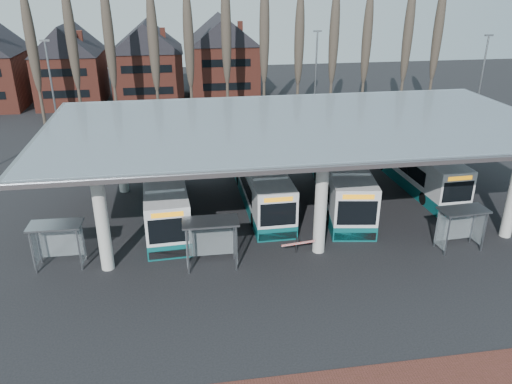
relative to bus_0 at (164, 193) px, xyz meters
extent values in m
plane|color=black|center=(8.88, -8.91, -1.56)|extent=(140.00, 140.00, 0.00)
cylinder|color=silver|center=(-3.12, -6.41, 1.44)|extent=(0.70, 0.70, 6.00)
cylinder|color=silver|center=(-3.12, 4.59, 1.44)|extent=(0.70, 0.70, 6.00)
cylinder|color=silver|center=(8.88, -6.41, 1.44)|extent=(0.70, 0.70, 6.00)
cylinder|color=silver|center=(8.88, 4.59, 1.44)|extent=(0.70, 0.70, 6.00)
cylinder|color=silver|center=(20.88, 4.59, 1.44)|extent=(0.70, 0.70, 6.00)
cube|color=gray|center=(8.88, -0.91, 4.69)|extent=(32.00, 16.00, 0.12)
cube|color=silver|center=(8.88, -0.91, 4.76)|extent=(31.50, 15.50, 0.04)
cone|color=#473D33|center=(-13.12, 24.09, 5.69)|extent=(0.36, 0.36, 14.50)
ellipsoid|color=#473D33|center=(-13.12, 24.09, 7.43)|extent=(1.10, 1.10, 11.02)
cone|color=#473D33|center=(-9.12, 24.09, 5.69)|extent=(0.36, 0.36, 14.50)
ellipsoid|color=#473D33|center=(-9.12, 24.09, 7.43)|extent=(1.10, 1.10, 11.02)
cone|color=#473D33|center=(-5.12, 24.09, 5.69)|extent=(0.36, 0.36, 14.50)
ellipsoid|color=#473D33|center=(-5.12, 24.09, 7.43)|extent=(1.10, 1.10, 11.02)
cone|color=#473D33|center=(-1.12, 24.09, 5.69)|extent=(0.36, 0.36, 14.50)
ellipsoid|color=#473D33|center=(-1.12, 24.09, 7.43)|extent=(1.10, 1.10, 11.02)
cone|color=#473D33|center=(2.88, 24.09, 5.69)|extent=(0.36, 0.36, 14.50)
ellipsoid|color=#473D33|center=(2.88, 24.09, 7.43)|extent=(1.10, 1.10, 11.02)
cone|color=#473D33|center=(6.88, 24.09, 5.69)|extent=(0.36, 0.36, 14.50)
ellipsoid|color=#473D33|center=(6.88, 24.09, 7.43)|extent=(1.10, 1.10, 11.02)
cone|color=#473D33|center=(10.88, 24.09, 5.69)|extent=(0.36, 0.36, 14.50)
ellipsoid|color=#473D33|center=(10.88, 24.09, 7.43)|extent=(1.10, 1.10, 11.02)
cone|color=#473D33|center=(14.88, 24.09, 5.69)|extent=(0.36, 0.36, 14.50)
ellipsoid|color=#473D33|center=(14.88, 24.09, 7.43)|extent=(1.10, 1.10, 11.02)
cone|color=#473D33|center=(18.88, 24.09, 5.69)|extent=(0.36, 0.36, 14.50)
ellipsoid|color=#473D33|center=(18.88, 24.09, 7.43)|extent=(1.10, 1.10, 11.02)
cone|color=#473D33|center=(22.88, 24.09, 5.69)|extent=(0.36, 0.36, 14.50)
ellipsoid|color=#473D33|center=(22.88, 24.09, 7.43)|extent=(1.10, 1.10, 11.02)
cone|color=#473D33|center=(26.88, 24.09, 5.69)|extent=(0.36, 0.36, 14.50)
ellipsoid|color=#473D33|center=(26.88, 24.09, 7.43)|extent=(1.10, 1.10, 11.02)
cone|color=#473D33|center=(30.88, 24.09, 5.69)|extent=(0.36, 0.36, 14.50)
ellipsoid|color=#473D33|center=(30.88, 24.09, 7.43)|extent=(1.10, 1.10, 11.02)
cube|color=brown|center=(-11.62, 35.09, 1.94)|extent=(8.00, 10.00, 7.00)
pyramid|color=black|center=(-11.62, 35.09, 8.94)|extent=(8.30, 10.30, 3.50)
cube|color=brown|center=(-2.12, 35.09, 1.94)|extent=(8.00, 10.00, 7.00)
pyramid|color=black|center=(-2.12, 35.09, 8.94)|extent=(8.30, 10.30, 3.50)
cube|color=brown|center=(7.38, 35.09, 1.94)|extent=(8.00, 10.00, 7.00)
pyramid|color=black|center=(7.38, 35.09, 8.94)|extent=(8.30, 10.30, 3.50)
cylinder|color=slate|center=(-9.12, 13.09, 3.44)|extent=(0.16, 0.16, 10.00)
cube|color=slate|center=(-9.12, 13.09, 8.54)|extent=(0.80, 0.15, 0.15)
cylinder|color=slate|center=(14.88, 17.09, 3.44)|extent=(0.16, 0.16, 10.00)
cube|color=slate|center=(14.88, 17.09, 8.54)|extent=(0.80, 0.15, 0.15)
cylinder|color=slate|center=(28.88, 11.09, 3.44)|extent=(0.16, 0.16, 10.00)
cube|color=slate|center=(28.88, 11.09, 8.54)|extent=(0.80, 0.15, 0.15)
cube|color=white|center=(0.00, -0.08, 0.22)|extent=(3.13, 12.04, 2.78)
cube|color=#0B5153|center=(0.00, -0.08, -1.12)|extent=(3.15, 12.06, 0.89)
cube|color=white|center=(0.00, -0.08, 1.67)|extent=(2.63, 7.26, 0.18)
cube|color=black|center=(-0.02, 0.42, 0.32)|extent=(3.00, 8.71, 1.09)
cube|color=black|center=(0.30, -6.01, 0.27)|extent=(2.23, 0.17, 1.49)
cube|color=black|center=(-0.29, 5.86, 0.32)|extent=(2.15, 0.17, 1.19)
cube|color=orange|center=(0.30, -6.01, 1.27)|extent=(1.77, 0.14, 0.30)
cube|color=black|center=(0.30, -6.00, -1.22)|extent=(2.41, 0.20, 0.50)
cylinder|color=black|center=(-0.95, -3.91, -1.09)|extent=(0.33, 0.97, 0.95)
cylinder|color=black|center=(1.34, -3.79, -1.09)|extent=(0.33, 0.97, 0.95)
cylinder|color=black|center=(-1.32, 3.34, -1.09)|extent=(0.33, 0.97, 0.95)
cylinder|color=black|center=(0.98, 3.45, -1.09)|extent=(0.33, 0.97, 0.95)
cube|color=white|center=(6.71, 0.97, 0.19)|extent=(2.58, 11.73, 2.73)
cube|color=#0B5153|center=(6.71, 0.97, -1.13)|extent=(2.60, 11.75, 0.88)
cube|color=white|center=(6.71, 0.97, 1.61)|extent=(2.30, 7.04, 0.18)
cube|color=black|center=(6.70, 1.45, 0.29)|extent=(2.60, 8.45, 1.07)
cube|color=black|center=(6.75, -4.87, 0.24)|extent=(2.19, 0.08, 1.46)
cube|color=black|center=(6.66, 6.80, 0.29)|extent=(2.11, 0.08, 1.17)
cube|color=orange|center=(6.75, -4.87, 1.22)|extent=(1.74, 0.06, 0.29)
cube|color=black|center=(6.75, -4.86, -1.22)|extent=(2.36, 0.10, 0.49)
cylinder|color=black|center=(5.61, -2.75, -1.10)|extent=(0.28, 0.94, 0.94)
cylinder|color=black|center=(7.86, -2.73, -1.10)|extent=(0.28, 0.94, 0.94)
cylinder|color=black|center=(5.55, 4.37, -1.10)|extent=(0.28, 0.94, 0.94)
cylinder|color=black|center=(7.80, 4.39, -1.10)|extent=(0.28, 0.94, 0.94)
cube|color=white|center=(12.35, 0.51, 0.32)|extent=(4.61, 12.85, 2.94)
cube|color=#0B5153|center=(12.35, 0.51, -1.09)|extent=(4.64, 12.88, 0.94)
cube|color=white|center=(12.35, 0.51, 1.85)|extent=(3.56, 7.84, 0.19)
cube|color=black|center=(12.43, 1.03, 0.43)|extent=(4.10, 9.38, 1.15)
cube|color=black|center=(11.37, -5.69, 0.38)|extent=(2.34, 0.43, 1.57)
cube|color=black|center=(13.33, 6.70, 0.43)|extent=(2.26, 0.42, 1.26)
cube|color=orange|center=(11.37, -5.69, 1.43)|extent=(1.86, 0.34, 0.31)
cube|color=black|center=(11.37, -5.68, -1.20)|extent=(2.52, 0.48, 0.52)
cylinder|color=black|center=(10.53, -3.24, -1.06)|extent=(0.45, 1.04, 1.01)
cylinder|color=black|center=(12.92, -3.62, -1.06)|extent=(0.45, 1.04, 1.01)
cylinder|color=black|center=(11.73, 4.32, -1.06)|extent=(0.45, 1.04, 1.01)
cylinder|color=black|center=(14.12, 3.94, -1.06)|extent=(0.45, 1.04, 1.01)
cube|color=white|center=(19.02, 2.43, 0.17)|extent=(2.77, 11.63, 2.70)
cube|color=#0B5153|center=(19.02, 2.43, -1.13)|extent=(2.78, 11.64, 0.87)
cube|color=white|center=(19.02, 2.43, 1.57)|extent=(2.40, 6.99, 0.17)
cube|color=black|center=(19.01, 2.91, 0.27)|extent=(2.72, 8.39, 1.06)
cube|color=black|center=(19.17, -3.33, 0.22)|extent=(2.16, 0.12, 1.45)
cube|color=black|center=(18.86, 8.19, 0.27)|extent=(2.09, 0.11, 1.16)
cube|color=orange|center=(19.17, -3.33, 1.18)|extent=(1.72, 0.09, 0.29)
cube|color=black|center=(19.17, -3.32, -1.23)|extent=(2.34, 0.14, 0.48)
cylinder|color=black|center=(18.00, -1.26, -1.10)|extent=(0.29, 0.93, 0.93)
cylinder|color=black|center=(20.23, -1.20, -1.10)|extent=(0.29, 0.93, 0.93)
cylinder|color=black|center=(17.82, 5.77, -1.10)|extent=(0.29, 0.93, 0.93)
cylinder|color=black|center=(20.04, 5.83, -1.10)|extent=(0.29, 0.93, 0.93)
cube|color=gray|center=(-6.92, -6.30, -0.31)|extent=(0.08, 0.08, 2.51)
cube|color=gray|center=(-4.51, -6.38, -0.31)|extent=(0.08, 0.08, 2.51)
cube|color=gray|center=(-6.89, -5.20, -0.31)|extent=(0.08, 0.08, 2.51)
cube|color=gray|center=(-4.48, -5.27, -0.31)|extent=(0.08, 0.08, 2.51)
cube|color=gray|center=(-5.70, -5.79, 1.00)|extent=(2.85, 1.49, 0.10)
cube|color=silver|center=(-5.68, -5.18, -0.26)|extent=(2.41, 0.11, 2.01)
cube|color=silver|center=(-6.95, -5.75, -0.26)|extent=(0.07, 1.11, 2.01)
cube|color=silver|center=(-4.44, -5.82, -0.26)|extent=(0.07, 1.11, 2.01)
cube|color=gray|center=(1.27, -7.67, -0.21)|extent=(0.09, 0.09, 2.71)
cube|color=gray|center=(3.87, -7.72, -0.21)|extent=(0.09, 0.09, 2.71)
cube|color=gray|center=(1.29, -6.48, -0.21)|extent=(0.09, 0.09, 2.71)
cube|color=gray|center=(3.89, -6.53, -0.21)|extent=(0.09, 0.09, 2.71)
cube|color=gray|center=(2.58, -7.10, 1.20)|extent=(3.06, 1.57, 0.11)
cube|color=silver|center=(2.59, -6.45, -0.16)|extent=(2.60, 0.09, 2.17)
cube|color=silver|center=(1.23, -7.08, -0.16)|extent=(0.06, 1.19, 2.17)
cube|color=silver|center=(3.93, -7.12, -0.16)|extent=(0.06, 1.19, 2.17)
cube|color=gray|center=(15.94, -8.06, -0.32)|extent=(0.08, 0.08, 2.48)
cube|color=gray|center=(18.32, -7.91, -0.32)|extent=(0.08, 0.08, 2.48)
cube|color=gray|center=(15.88, -6.97, -0.32)|extent=(0.08, 0.08, 2.48)
cube|color=gray|center=(18.26, -6.82, -0.32)|extent=(0.08, 0.08, 2.48)
cube|color=gray|center=(17.10, -7.44, 0.97)|extent=(2.86, 1.56, 0.10)
cube|color=silver|center=(17.06, -6.85, -0.27)|extent=(2.38, 0.19, 1.99)
cube|color=silver|center=(15.86, -7.52, -0.27)|extent=(0.11, 1.09, 1.99)
cube|color=silver|center=(18.34, -7.37, -0.27)|extent=(0.11, 1.09, 1.99)
cube|color=black|center=(7.54, -6.42, -1.05)|extent=(0.07, 0.07, 1.02)
cube|color=red|center=(7.54, -6.89, -0.68)|extent=(2.04, 0.36, 0.09)
camera|label=1|loc=(1.23, -31.10, 13.23)|focal=35.00mm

